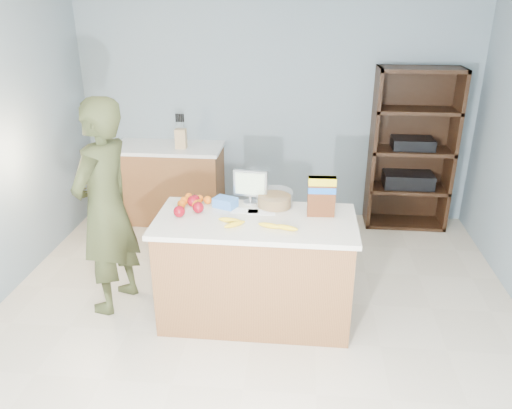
# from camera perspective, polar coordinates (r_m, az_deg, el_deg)

# --- Properties ---
(floor) EXTENTS (4.50, 5.00, 0.02)m
(floor) POSITION_cam_1_polar(r_m,az_deg,el_deg) (4.07, -0.50, -15.04)
(floor) COLOR beige
(floor) RESTS_ON ground
(walls) EXTENTS (4.52, 5.02, 2.51)m
(walls) POSITION_cam_1_polar(r_m,az_deg,el_deg) (3.32, -0.60, 8.04)
(walls) COLOR gray
(walls) RESTS_ON ground
(counter_peninsula) EXTENTS (1.56, 0.76, 0.90)m
(counter_peninsula) POSITION_cam_1_polar(r_m,az_deg,el_deg) (4.08, -0.07, -7.85)
(counter_peninsula) COLOR brown
(counter_peninsula) RESTS_ON ground
(back_cabinet) EXTENTS (1.24, 0.62, 0.90)m
(back_cabinet) POSITION_cam_1_polar(r_m,az_deg,el_deg) (5.97, -9.76, 2.48)
(back_cabinet) COLOR brown
(back_cabinet) RESTS_ON ground
(shelving_unit) EXTENTS (0.90, 0.40, 1.80)m
(shelving_unit) POSITION_cam_1_polar(r_m,az_deg,el_deg) (5.90, 17.23, 5.75)
(shelving_unit) COLOR black
(shelving_unit) RESTS_ON ground
(person) EXTENTS (0.59, 0.75, 1.81)m
(person) POSITION_cam_1_polar(r_m,az_deg,el_deg) (4.22, -16.85, -0.39)
(person) COLOR #33381D
(person) RESTS_ON ground
(knife_block) EXTENTS (0.12, 0.10, 0.31)m
(knife_block) POSITION_cam_1_polar(r_m,az_deg,el_deg) (5.69, -8.58, 7.54)
(knife_block) COLOR tan
(knife_block) RESTS_ON back_cabinet
(envelopes) EXTENTS (0.36, 0.14, 0.00)m
(envelopes) POSITION_cam_1_polar(r_m,az_deg,el_deg) (3.99, -0.34, -0.79)
(envelopes) COLOR white
(envelopes) RESTS_ON counter_peninsula
(bananas) EXTENTS (0.62, 0.18, 0.04)m
(bananas) POSITION_cam_1_polar(r_m,az_deg,el_deg) (3.72, -0.13, -2.28)
(bananas) COLOR yellow
(bananas) RESTS_ON counter_peninsula
(apples) EXTENTS (0.22, 0.33, 0.09)m
(apples) POSITION_cam_1_polar(r_m,az_deg,el_deg) (4.03, -7.40, -0.06)
(apples) COLOR maroon
(apples) RESTS_ON counter_peninsula
(oranges) EXTENTS (0.26, 0.22, 0.07)m
(oranges) POSITION_cam_1_polar(r_m,az_deg,el_deg) (4.13, -7.16, 0.41)
(oranges) COLOR orange
(oranges) RESTS_ON counter_peninsula
(blue_carton) EXTENTS (0.21, 0.18, 0.08)m
(blue_carton) POSITION_cam_1_polar(r_m,az_deg,el_deg) (4.06, -3.53, 0.23)
(blue_carton) COLOR blue
(blue_carton) RESTS_ON counter_peninsula
(salad_bowl) EXTENTS (0.30, 0.30, 0.13)m
(salad_bowl) POSITION_cam_1_polar(r_m,az_deg,el_deg) (4.07, 2.12, 0.58)
(salad_bowl) COLOR #267219
(salad_bowl) RESTS_ON counter_peninsula
(tv) EXTENTS (0.28, 0.12, 0.28)m
(tv) POSITION_cam_1_polar(r_m,az_deg,el_deg) (4.10, -0.65, 2.27)
(tv) COLOR silver
(tv) RESTS_ON counter_peninsula
(cereal_box) EXTENTS (0.22, 0.09, 0.32)m
(cereal_box) POSITION_cam_1_polar(r_m,az_deg,el_deg) (3.88, 7.51, 1.26)
(cereal_box) COLOR #592B14
(cereal_box) RESTS_ON counter_peninsula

